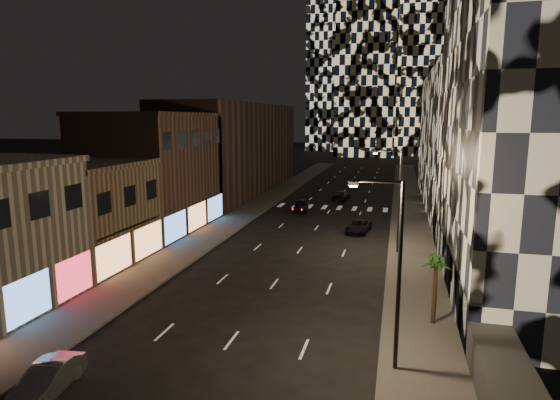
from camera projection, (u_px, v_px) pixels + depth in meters
The scene contains 17 objects.
sidewalk_left at pixel (260, 204), 64.90m from camera, with size 4.00×120.00×0.15m, color #47443F.
sidewalk_right at pixel (409, 211), 60.06m from camera, with size 4.00×120.00×0.15m, color #47443F.
curb_left at pixel (275, 204), 64.39m from camera, with size 0.20×120.00×0.15m, color #4C4C47.
curb_right at pixel (393, 210), 60.57m from camera, with size 0.20×120.00×0.15m, color #4C4C47.
retail_tan at pixel (77, 215), 38.22m from camera, with size 10.00×10.00×8.00m, color brown.
retail_brown at pixel (153, 173), 49.81m from camera, with size 10.00×15.00×12.00m, color #50372D.
retail_filler_left at pixel (236, 148), 74.93m from camera, with size 10.00×40.00×14.00m, color #50372D.
midrise_base at pixel (449, 258), 34.92m from camera, with size 0.60×25.00×3.00m, color #383838.
plinth_right at pixel (506, 388), 19.09m from camera, with size 2.00×8.00×2.00m, color #383838.
midrise_filler_right at pixel (489, 139), 62.77m from camera, with size 16.00×40.00×18.00m, color #232326.
streetlight_near at pixel (394, 262), 21.36m from camera, with size 2.55×0.25×9.00m.
streetlight_far at pixel (397, 194), 40.45m from camera, with size 2.55×0.25×9.00m.
car_silver_parked at pixel (47, 380), 20.24m from camera, with size 1.43×4.11×1.35m, color gray.
car_dark_midlane at pixel (301, 205), 59.81m from camera, with size 1.82×4.51×1.54m, color black.
car_dark_oncoming at pixel (341, 195), 68.13m from camera, with size 1.92×4.73×1.37m, color black.
car_dark_rightlane at pixel (359, 226), 48.90m from camera, with size 2.09×4.53×1.26m, color black.
palm_tree at pixel (436, 267), 26.52m from camera, with size 2.06×2.06×4.06m.
Camera 1 is at (8.33, -11.19, 11.89)m, focal length 30.00 mm.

